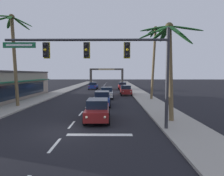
% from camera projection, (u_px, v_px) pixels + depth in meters
% --- Properties ---
extents(ground_plane, '(220.00, 220.00, 0.00)m').
position_uv_depth(ground_plane, '(66.00, 132.00, 12.09)').
color(ground_plane, black).
extents(sidewalk_right, '(3.20, 110.00, 0.14)m').
position_uv_depth(sidewalk_right, '(142.00, 95.00, 31.95)').
color(sidewalk_right, '#9E998E').
rests_on(sidewalk_right, ground).
extents(sidewalk_left, '(3.20, 110.00, 0.14)m').
position_uv_depth(sidewalk_left, '(50.00, 95.00, 32.09)').
color(sidewalk_left, '#9E998E').
rests_on(sidewalk_left, ground).
extents(lane_markings, '(4.28, 88.49, 0.01)m').
position_uv_depth(lane_markings, '(98.00, 95.00, 32.28)').
color(lane_markings, silver).
rests_on(lane_markings, ground).
extents(traffic_signal_mast, '(10.65, 0.41, 6.67)m').
position_uv_depth(traffic_signal_mast, '(111.00, 57.00, 12.06)').
color(traffic_signal_mast, '#2D2D33').
rests_on(traffic_signal_mast, ground).
extents(sedan_lead_at_stop_bar, '(2.03, 4.49, 1.68)m').
position_uv_depth(sedan_lead_at_stop_bar, '(98.00, 110.00, 14.98)').
color(sedan_lead_at_stop_bar, maroon).
rests_on(sedan_lead_at_stop_bar, ground).
extents(sedan_third_in_queue, '(2.00, 4.47, 1.68)m').
position_uv_depth(sedan_third_in_queue, '(102.00, 98.00, 21.76)').
color(sedan_third_in_queue, navy).
rests_on(sedan_third_in_queue, ground).
extents(sedan_fifth_in_queue, '(2.04, 4.49, 1.68)m').
position_uv_depth(sedan_fifth_in_queue, '(107.00, 93.00, 28.52)').
color(sedan_fifth_in_queue, silver).
rests_on(sedan_fifth_in_queue, ground).
extents(sedan_oncoming_far, '(2.06, 4.49, 1.68)m').
position_uv_depth(sedan_oncoming_far, '(93.00, 86.00, 44.81)').
color(sedan_oncoming_far, navy).
rests_on(sedan_oncoming_far, ground).
extents(sedan_parked_nearest_kerb, '(2.08, 4.50, 1.68)m').
position_uv_depth(sedan_parked_nearest_kerb, '(122.00, 86.00, 44.37)').
color(sedan_parked_nearest_kerb, red).
rests_on(sedan_parked_nearest_kerb, ground).
extents(sedan_parked_mid_kerb, '(2.04, 4.49, 1.68)m').
position_uv_depth(sedan_parked_mid_kerb, '(126.00, 90.00, 33.04)').
color(sedan_parked_mid_kerb, maroon).
rests_on(sedan_parked_mid_kerb, ground).
extents(palm_left_second, '(4.42, 4.07, 10.12)m').
position_uv_depth(palm_left_second, '(13.00, 44.00, 20.54)').
color(palm_left_second, brown).
rests_on(palm_left_second, ground).
extents(palm_right_nearest, '(4.46, 4.55, 7.48)m').
position_uv_depth(palm_right_nearest, '(169.00, 48.00, 14.06)').
color(palm_right_nearest, brown).
rests_on(palm_right_nearest, ground).
extents(palm_right_second, '(3.28, 3.25, 10.24)m').
position_uv_depth(palm_right_second, '(154.00, 49.00, 26.27)').
color(palm_right_second, brown).
rests_on(palm_right_second, ground).
extents(town_gateway_arch, '(14.33, 0.90, 5.92)m').
position_uv_depth(town_gateway_arch, '(107.00, 73.00, 80.32)').
color(town_gateway_arch, '#423D38').
rests_on(town_gateway_arch, ground).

